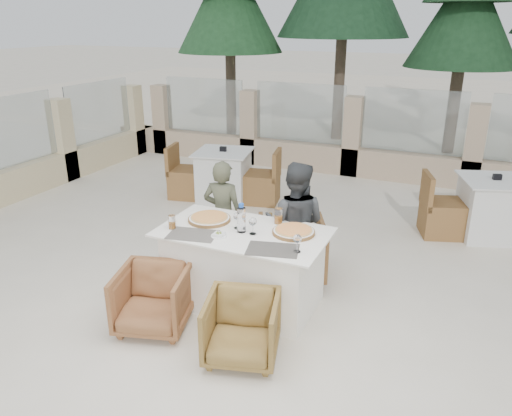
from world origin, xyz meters
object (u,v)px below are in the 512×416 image
at_px(water_bottle, 241,218).
at_px(wine_glass_near, 253,225).
at_px(armchair_far_right, 291,249).
at_px(diner_left, 223,215).
at_px(beer_glass_left, 172,222).
at_px(armchair_near_right, 242,328).
at_px(wine_glass_centre, 237,219).
at_px(pizza_left, 209,218).
at_px(beer_glass_right, 278,216).
at_px(armchair_far_left, 241,237).
at_px(armchair_near_left, 153,299).
at_px(bg_table_a, 224,175).
at_px(pizza_right, 294,231).
at_px(diner_right, 295,225).
at_px(olive_dish, 219,234).
at_px(dining_table, 244,267).
at_px(wine_glass_corner, 297,242).
at_px(bg_table_b, 492,208).

bearing_deg(water_bottle, wine_glass_near, -1.90).
relative_size(armchair_far_right, diner_left, 0.58).
bearing_deg(beer_glass_left, armchair_near_right, -29.44).
relative_size(wine_glass_centre, wine_glass_near, 1.00).
relative_size(pizza_left, beer_glass_right, 2.73).
distance_m(armchair_far_left, armchair_near_left, 1.60).
relative_size(water_bottle, bg_table_a, 0.17).
height_order(pizza_right, armchair_near_left, pizza_right).
bearing_deg(diner_right, pizza_right, 99.64).
height_order(beer_glass_right, olive_dish, beer_glass_right).
bearing_deg(bg_table_a, beer_glass_left, -83.74).
relative_size(armchair_far_right, armchair_near_right, 1.19).
relative_size(dining_table, beer_glass_left, 11.83).
distance_m(armchair_far_right, armchair_near_left, 1.63).
xyz_separation_m(wine_glass_centre, diner_right, (0.40, 0.54, -0.19)).
height_order(pizza_left, wine_glass_corner, wine_glass_corner).
height_order(dining_table, wine_glass_centre, wine_glass_centre).
height_order(water_bottle, beer_glass_right, water_bottle).
bearing_deg(wine_glass_centre, armchair_far_left, 113.45).
bearing_deg(dining_table, armchair_far_left, 116.82).
xyz_separation_m(water_bottle, diner_left, (-0.53, 0.65, -0.29)).
height_order(armchair_far_left, diner_right, diner_right).
distance_m(water_bottle, beer_glass_right, 0.42).
relative_size(water_bottle, olive_dish, 2.59).
bearing_deg(diner_left, armchair_near_left, 82.87).
height_order(wine_glass_corner, diner_left, diner_left).
xyz_separation_m(armchair_far_right, bg_table_b, (1.97, 2.05, 0.06)).
bearing_deg(diner_right, wine_glass_corner, 102.57).
xyz_separation_m(wine_glass_near, wine_glass_corner, (0.51, -0.20, 0.00)).
distance_m(water_bottle, beer_glass_left, 0.67).
xyz_separation_m(beer_glass_right, bg_table_b, (1.98, 2.43, -0.46)).
distance_m(wine_glass_near, diner_left, 0.95).
bearing_deg(bg_table_b, beer_glass_left, -152.20).
height_order(wine_glass_near, olive_dish, wine_glass_near).
bearing_deg(armchair_near_right, wine_glass_corner, 49.25).
bearing_deg(diner_left, beer_glass_left, 76.78).
bearing_deg(diner_right, armchair_far_left, -29.59).
xyz_separation_m(beer_glass_left, bg_table_a, (-0.93, 2.85, -0.45)).
bearing_deg(pizza_right, bg_table_b, 56.04).
distance_m(armchair_near_right, bg_table_b, 3.99).
bearing_deg(bg_table_a, armchair_near_left, -85.00).
xyz_separation_m(dining_table, armchair_far_right, (0.24, 0.69, -0.06)).
xyz_separation_m(beer_glass_left, olive_dish, (0.49, 0.02, -0.05)).
distance_m(water_bottle, wine_glass_centre, 0.11).
height_order(wine_glass_near, beer_glass_right, wine_glass_near).
bearing_deg(beer_glass_right, armchair_near_left, -127.62).
distance_m(wine_glass_corner, beer_glass_right, 0.66).
xyz_separation_m(armchair_near_right, bg_table_b, (1.86, 3.53, 0.11)).
bearing_deg(pizza_right, wine_glass_near, -154.76).
bearing_deg(armchair_near_left, wine_glass_centre, 41.48).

